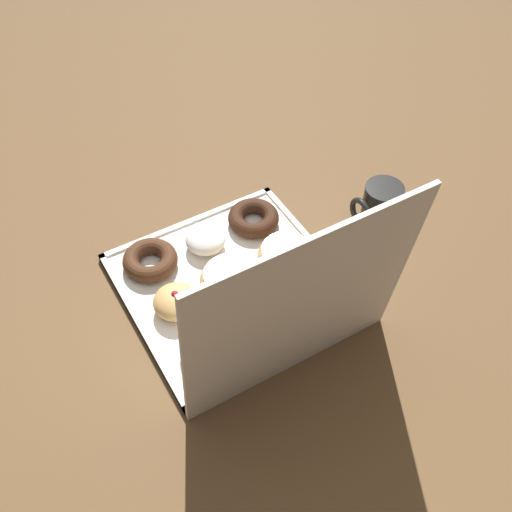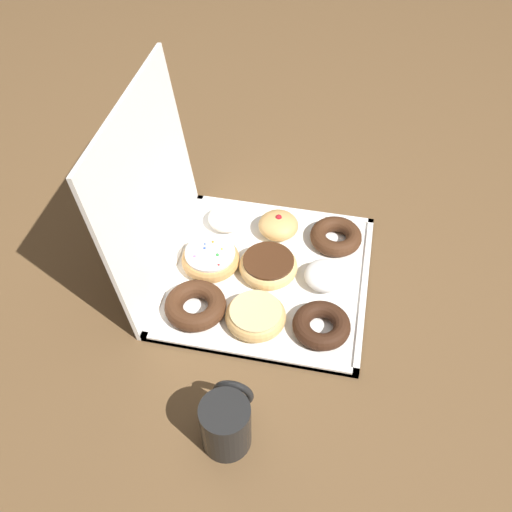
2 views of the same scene
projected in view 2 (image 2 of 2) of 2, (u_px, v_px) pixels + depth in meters
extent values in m
plane|color=brown|center=(268.00, 277.00, 1.16)|extent=(3.00, 3.00, 0.00)
cube|color=white|center=(268.00, 276.00, 1.16)|extent=(0.40, 0.40, 0.01)
cube|color=white|center=(364.00, 289.00, 1.13)|extent=(0.40, 0.01, 0.01)
cube|color=white|center=(176.00, 261.00, 1.18)|extent=(0.40, 0.01, 0.01)
cube|color=white|center=(248.00, 354.00, 1.03)|extent=(0.01, 0.40, 0.01)
cube|color=white|center=(284.00, 211.00, 1.29)|extent=(0.01, 0.40, 0.01)
cube|color=white|center=(149.00, 192.00, 1.06)|extent=(0.40, 0.05, 0.38)
torus|color=#381E11|center=(321.00, 325.00, 1.05)|extent=(0.11, 0.11, 0.03)
ellipsoid|color=white|center=(325.00, 276.00, 1.12)|extent=(0.08, 0.08, 0.04)
torus|color=#472816|center=(336.00, 236.00, 1.21)|extent=(0.11, 0.11, 0.03)
torus|color=tan|center=(256.00, 316.00, 1.06)|extent=(0.11, 0.11, 0.03)
cylinder|color=#EACC8C|center=(256.00, 311.00, 1.05)|extent=(0.10, 0.10, 0.01)
torus|color=#E5B770|center=(269.00, 266.00, 1.15)|extent=(0.12, 0.12, 0.03)
cylinder|color=#472816|center=(269.00, 261.00, 1.13)|extent=(0.10, 0.10, 0.01)
ellipsoid|color=tan|center=(279.00, 225.00, 1.22)|extent=(0.09, 0.09, 0.05)
sphere|color=#B21923|center=(279.00, 218.00, 1.20)|extent=(0.01, 0.01, 0.01)
torus|color=#472816|center=(195.00, 305.00, 1.08)|extent=(0.12, 0.12, 0.04)
torus|color=tan|center=(211.00, 259.00, 1.16)|extent=(0.12, 0.12, 0.04)
cylinder|color=white|center=(210.00, 253.00, 1.15)|extent=(0.10, 0.10, 0.01)
sphere|color=blue|center=(205.00, 244.00, 1.16)|extent=(0.00, 0.00, 0.00)
sphere|color=blue|center=(205.00, 248.00, 1.15)|extent=(0.01, 0.01, 0.01)
sphere|color=red|center=(219.00, 265.00, 1.12)|extent=(0.00, 0.00, 0.00)
sphere|color=green|center=(217.00, 255.00, 1.14)|extent=(0.01, 0.01, 0.01)
sphere|color=yellow|center=(222.00, 249.00, 1.15)|extent=(0.00, 0.00, 0.00)
sphere|color=orange|center=(213.00, 242.00, 1.16)|extent=(0.00, 0.00, 0.00)
sphere|color=white|center=(200.00, 251.00, 1.14)|extent=(0.00, 0.00, 0.00)
sphere|color=pink|center=(195.00, 256.00, 1.13)|extent=(0.01, 0.01, 0.01)
ellipsoid|color=white|center=(227.00, 218.00, 1.24)|extent=(0.08, 0.08, 0.04)
cylinder|color=black|center=(225.00, 425.00, 0.89)|extent=(0.08, 0.08, 0.10)
cylinder|color=black|center=(224.00, 412.00, 0.86)|extent=(0.07, 0.07, 0.01)
torus|color=black|center=(233.00, 393.00, 0.92)|extent=(0.01, 0.07, 0.07)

